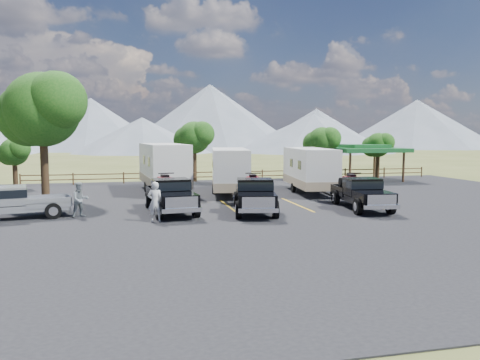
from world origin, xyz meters
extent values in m
plane|color=#4A5323|center=(0.00, 0.00, 0.00)|extent=(320.00, 320.00, 0.00)
cube|color=black|center=(0.00, 3.00, 0.02)|extent=(44.00, 34.00, 0.04)
cube|color=gold|center=(-6.00, 4.00, 0.04)|extent=(0.12, 5.50, 0.01)
cube|color=gold|center=(-2.00, 4.00, 0.04)|extent=(0.12, 5.50, 0.01)
cube|color=gold|center=(2.00, 4.00, 0.04)|extent=(0.12, 5.50, 0.01)
cube|color=gold|center=(6.00, 4.00, 0.04)|extent=(0.12, 5.50, 0.01)
cylinder|color=black|center=(-12.50, 9.00, 2.24)|extent=(0.48, 0.48, 4.48)
sphere|color=#174A12|center=(-12.50, 9.00, 5.60)|extent=(4.48, 4.48, 4.48)
sphere|color=#174A12|center=(-11.54, 8.20, 6.08)|extent=(3.52, 3.52, 3.52)
sphere|color=#174A12|center=(-13.40, 9.70, 5.28)|extent=(3.84, 3.84, 3.84)
cylinder|color=black|center=(9.00, 17.00, 1.40)|extent=(0.39, 0.39, 2.80)
sphere|color=#174A12|center=(9.00, 17.00, 3.50)|extent=(2.52, 2.52, 2.52)
sphere|color=#174A12|center=(9.54, 16.55, 3.77)|extent=(1.98, 1.98, 1.98)
sphere|color=#174A12|center=(8.50, 17.40, 3.32)|extent=(2.16, 2.16, 2.16)
cylinder|color=black|center=(15.00, 18.00, 1.26)|extent=(0.38, 0.38, 2.52)
sphere|color=#174A12|center=(15.00, 18.00, 3.15)|extent=(2.24, 2.24, 2.24)
sphere|color=#174A12|center=(15.48, 17.60, 3.39)|extent=(1.76, 1.76, 1.76)
sphere|color=#174A12|center=(14.55, 18.35, 2.99)|extent=(1.92, 1.92, 1.92)
cylinder|color=black|center=(-2.00, 19.00, 1.54)|extent=(0.41, 0.41, 3.08)
sphere|color=#174A12|center=(-2.00, 19.00, 3.85)|extent=(2.80, 2.80, 2.80)
sphere|color=#174A12|center=(-1.40, 18.50, 4.15)|extent=(2.20, 2.20, 2.20)
sphere|color=#174A12|center=(-2.56, 19.44, 3.65)|extent=(2.40, 2.40, 2.40)
cylinder|color=black|center=(-16.00, 17.00, 1.12)|extent=(0.36, 0.36, 2.24)
sphere|color=#174A12|center=(-16.00, 17.00, 2.80)|extent=(2.10, 2.10, 2.10)
sphere|color=#174A12|center=(-15.55, 16.62, 3.02)|extent=(1.65, 1.65, 1.65)
sphere|color=#174A12|center=(-16.42, 17.33, 2.65)|extent=(1.80, 1.80, 1.80)
cylinder|color=#503622|center=(-16.00, 18.50, 0.50)|extent=(0.12, 0.12, 1.00)
cylinder|color=#503622|center=(-12.00, 18.50, 0.50)|extent=(0.12, 0.12, 1.00)
cylinder|color=#503622|center=(-8.00, 18.50, 0.50)|extent=(0.12, 0.12, 1.00)
cylinder|color=#503622|center=(-4.00, 18.50, 0.50)|extent=(0.12, 0.12, 1.00)
cylinder|color=#503622|center=(0.00, 18.50, 0.50)|extent=(0.12, 0.12, 1.00)
cylinder|color=#503622|center=(4.00, 18.50, 0.50)|extent=(0.12, 0.12, 1.00)
cylinder|color=#503622|center=(8.00, 18.50, 0.50)|extent=(0.12, 0.12, 1.00)
cylinder|color=#503622|center=(12.00, 18.50, 0.50)|extent=(0.12, 0.12, 1.00)
cylinder|color=#503622|center=(16.00, 18.50, 0.50)|extent=(0.12, 0.12, 1.00)
cylinder|color=#503622|center=(20.00, 18.50, 0.50)|extent=(0.12, 0.12, 1.00)
cube|color=#503622|center=(2.00, 18.50, 0.45)|extent=(36.00, 0.06, 0.08)
cube|color=#503622|center=(2.00, 18.50, 0.85)|extent=(36.00, 0.06, 0.08)
cylinder|color=#503622|center=(10.50, 14.50, 1.30)|extent=(0.20, 0.20, 2.60)
cylinder|color=#503622|center=(10.50, 19.50, 1.30)|extent=(0.20, 0.20, 2.60)
cylinder|color=#503622|center=(15.50, 14.50, 1.30)|extent=(0.20, 0.20, 2.60)
cylinder|color=#503622|center=(15.50, 19.50, 1.30)|extent=(0.20, 0.20, 2.60)
cube|color=#195826|center=(13.00, 17.00, 2.75)|extent=(6.20, 6.20, 0.35)
cube|color=#195826|center=(13.00, 17.00, 3.05)|extent=(3.50, 3.50, 0.35)
cone|color=slate|center=(-18.00, 112.00, 7.00)|extent=(44.00, 44.00, 14.00)
cone|color=slate|center=(14.00, 108.00, 9.00)|extent=(52.00, 52.00, 18.00)
cone|color=slate|center=(48.00, 114.00, 6.00)|extent=(40.00, 40.00, 12.00)
cone|color=slate|center=(80.00, 110.00, 7.50)|extent=(50.00, 50.00, 15.00)
cone|color=slate|center=(-5.00, 87.00, 4.00)|extent=(32.00, 32.00, 8.00)
cone|color=slate|center=(35.00, 84.00, 4.50)|extent=(40.00, 40.00, 9.00)
cube|color=black|center=(-5.35, 2.93, 0.65)|extent=(2.30, 5.63, 0.35)
cube|color=black|center=(-5.16, 1.09, 1.00)|extent=(2.01, 1.91, 0.48)
cube|color=black|center=(-5.33, 2.81, 1.34)|extent=(1.95, 1.67, 0.96)
cube|color=black|center=(-5.33, 2.81, 1.48)|extent=(1.99, 1.73, 0.43)
cube|color=black|center=(-5.52, 4.65, 0.91)|extent=(2.07, 2.48, 0.53)
cube|color=silver|center=(-5.07, 0.11, 0.95)|extent=(1.54, 0.23, 0.53)
cube|color=silver|center=(-5.06, 0.06, 0.59)|extent=(1.89, 0.36, 0.21)
cube|color=silver|center=(-5.63, 5.80, 0.59)|extent=(1.89, 0.34, 0.21)
cylinder|color=black|center=(-6.06, 0.94, 0.47)|extent=(0.37, 0.89, 0.87)
cylinder|color=black|center=(-4.26, 1.12, 0.47)|extent=(0.37, 0.89, 0.87)
cylinder|color=black|center=(-6.43, 4.73, 0.47)|extent=(0.37, 0.89, 0.87)
cylinder|color=black|center=(-4.64, 4.91, 0.47)|extent=(0.37, 0.89, 0.87)
cube|color=maroon|center=(-5.52, 4.65, 1.56)|extent=(0.79, 1.31, 0.34)
cube|color=black|center=(-5.52, 4.65, 1.80)|extent=(0.45, 0.76, 0.17)
cube|color=maroon|center=(-5.47, 4.12, 1.66)|extent=(0.80, 0.41, 0.21)
cylinder|color=black|center=(-5.48, 4.22, 1.99)|extent=(0.87, 0.14, 0.06)
cylinder|color=black|center=(-5.90, 4.08, 1.37)|extent=(0.30, 0.56, 0.54)
cylinder|color=black|center=(-5.03, 4.17, 1.37)|extent=(0.30, 0.56, 0.54)
cylinder|color=black|center=(-6.00, 5.13, 1.37)|extent=(0.30, 0.56, 0.54)
cylinder|color=black|center=(-5.14, 5.22, 1.37)|extent=(0.30, 0.56, 0.54)
cube|color=black|center=(-1.04, 2.06, 0.64)|extent=(2.78, 5.70, 0.34)
cube|color=black|center=(-1.40, 0.25, 1.00)|extent=(2.14, 2.05, 0.48)
cube|color=black|center=(-1.07, 1.94, 1.33)|extent=(2.06, 1.81, 0.96)
cube|color=black|center=(-1.07, 1.94, 1.48)|extent=(2.10, 1.88, 0.43)
cube|color=black|center=(-0.71, 3.75, 0.91)|extent=(2.25, 2.61, 0.53)
cube|color=silver|center=(-1.59, -0.71, 0.95)|extent=(1.52, 0.37, 0.53)
cube|color=silver|center=(-1.60, -0.76, 0.59)|extent=(1.88, 0.53, 0.21)
cube|color=silver|center=(-0.49, 4.88, 0.59)|extent=(1.87, 0.51, 0.21)
cylinder|color=black|center=(-2.29, 0.37, 0.47)|extent=(0.45, 0.90, 0.86)
cylinder|color=black|center=(-0.53, 0.02, 0.47)|extent=(0.45, 0.90, 0.86)
cylinder|color=black|center=(-1.56, 4.09, 0.47)|extent=(0.45, 0.90, 0.86)
cylinder|color=black|center=(0.21, 3.74, 0.47)|extent=(0.45, 0.90, 0.86)
cube|color=maroon|center=(-0.71, 3.75, 1.55)|extent=(0.90, 1.35, 0.34)
cube|color=black|center=(-0.71, 3.75, 1.79)|extent=(0.51, 0.78, 0.17)
cube|color=maroon|center=(-0.81, 3.23, 1.65)|extent=(0.82, 0.48, 0.21)
cylinder|color=black|center=(-0.79, 3.33, 1.98)|extent=(0.86, 0.22, 0.06)
cylinder|color=black|center=(-1.24, 3.31, 1.36)|extent=(0.35, 0.57, 0.54)
cylinder|color=black|center=(-0.39, 3.15, 1.36)|extent=(0.35, 0.57, 0.54)
cylinder|color=black|center=(-1.03, 4.35, 1.36)|extent=(0.35, 0.57, 0.54)
cylinder|color=black|center=(-0.19, 4.18, 1.36)|extent=(0.35, 0.57, 0.54)
cube|color=black|center=(4.92, 1.74, 0.62)|extent=(2.30, 5.42, 0.33)
cube|color=black|center=(4.71, -0.02, 0.96)|extent=(1.95, 1.86, 0.46)
cube|color=black|center=(4.91, 1.63, 1.28)|extent=(1.89, 1.63, 0.92)
cube|color=black|center=(4.91, 1.63, 1.42)|extent=(1.93, 1.69, 0.41)
cube|color=black|center=(5.11, 3.39, 0.87)|extent=(2.02, 2.41, 0.51)
cube|color=silver|center=(4.60, -0.95, 0.92)|extent=(1.47, 0.25, 0.51)
cube|color=silver|center=(4.59, -1.00, 0.57)|extent=(1.81, 0.38, 0.20)
cube|color=silver|center=(5.24, 4.49, 0.57)|extent=(1.81, 0.36, 0.20)
cylinder|color=black|center=(3.84, 0.03, 0.45)|extent=(0.37, 0.86, 0.83)
cylinder|color=black|center=(5.56, -0.17, 0.45)|extent=(0.37, 0.86, 0.83)
cylinder|color=black|center=(4.27, 3.66, 0.45)|extent=(0.37, 0.86, 0.83)
cylinder|color=black|center=(5.99, 3.45, 0.45)|extent=(0.37, 0.86, 0.83)
cube|color=maroon|center=(5.11, 3.39, 1.50)|extent=(0.78, 1.27, 0.32)
cube|color=black|center=(5.11, 3.39, 1.73)|extent=(0.45, 0.73, 0.17)
cube|color=maroon|center=(5.05, 2.89, 1.59)|extent=(0.77, 0.41, 0.20)
cylinder|color=black|center=(5.06, 2.98, 1.91)|extent=(0.83, 0.15, 0.06)
cylinder|color=black|center=(4.64, 2.94, 1.31)|extent=(0.30, 0.54, 0.52)
cylinder|color=black|center=(5.47, 2.84, 1.31)|extent=(0.30, 0.54, 0.52)
cylinder|color=black|center=(4.76, 3.94, 1.31)|extent=(0.30, 0.54, 0.52)
cylinder|color=black|center=(5.58, 3.85, 1.31)|extent=(0.30, 0.54, 0.52)
cube|color=silver|center=(-5.12, 11.90, 2.03)|extent=(3.24, 8.06, 2.83)
cube|color=gray|center=(-5.12, 11.90, 0.93)|extent=(3.26, 8.10, 0.63)
cube|color=black|center=(-6.20, 9.82, 2.31)|extent=(0.11, 0.94, 0.63)
cube|color=black|center=(-3.67, 10.06, 2.31)|extent=(0.11, 0.94, 0.63)
cylinder|color=black|center=(-6.33, 12.10, 0.41)|extent=(0.33, 0.76, 0.73)
cylinder|color=black|center=(-3.97, 12.32, 0.41)|extent=(0.33, 0.76, 0.73)
cube|color=black|center=(-4.67, 7.04, 0.56)|extent=(0.30, 1.89, 0.10)
cube|color=silver|center=(-0.81, 9.62, 1.85)|extent=(3.40, 7.42, 2.57)
cube|color=gray|center=(-0.81, 9.62, 0.85)|extent=(3.43, 7.46, 0.57)
cube|color=black|center=(-2.23, 8.04, 2.11)|extent=(0.16, 0.85, 0.57)
cube|color=black|center=(0.05, 7.67, 2.11)|extent=(0.16, 0.85, 0.57)
cylinder|color=black|center=(-1.82, 10.07, 0.37)|extent=(0.34, 0.70, 0.67)
cylinder|color=black|center=(0.30, 9.73, 0.37)|extent=(0.34, 0.70, 0.67)
cube|color=black|center=(-1.51, 5.24, 0.52)|extent=(0.39, 1.71, 0.10)
cube|color=silver|center=(4.78, 9.11, 1.85)|extent=(3.14, 7.39, 2.58)
cube|color=gray|center=(4.78, 9.11, 0.85)|extent=(3.17, 7.43, 0.57)
cube|color=black|center=(3.42, 7.47, 2.11)|extent=(0.12, 0.86, 0.57)
cube|color=black|center=(5.71, 7.19, 2.11)|extent=(0.12, 0.86, 0.57)
cylinder|color=black|center=(3.75, 9.53, 0.37)|extent=(0.32, 0.69, 0.67)
cylinder|color=black|center=(5.89, 9.26, 0.37)|extent=(0.32, 0.69, 0.67)
cube|color=black|center=(4.24, 4.70, 0.52)|extent=(0.32, 1.72, 0.10)
cube|color=#96999F|center=(-12.87, 2.70, 0.58)|extent=(5.11, 2.61, 0.31)
cube|color=#96999F|center=(-12.97, 2.68, 1.20)|extent=(1.66, 1.86, 0.86)
cube|color=black|center=(-12.97, 2.68, 1.32)|extent=(1.72, 1.91, 0.39)
cube|color=#96999F|center=(-11.37, 3.04, 0.81)|extent=(2.37, 2.06, 0.47)
cube|color=silver|center=(-10.37, 3.27, 0.53)|extent=(0.50, 1.67, 0.19)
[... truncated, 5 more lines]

